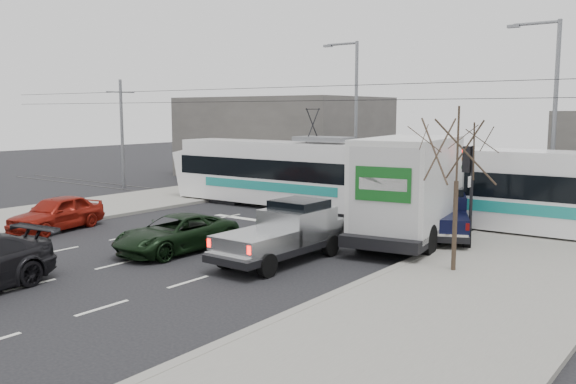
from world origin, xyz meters
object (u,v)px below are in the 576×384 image
Objects in this scene: box_truck at (413,191)px; navy_pickup at (443,214)px; bare_tree at (458,151)px; street_lamp_far at (353,109)px; tram at (394,181)px; traffic_signal at (469,173)px; street_lamp_near at (551,108)px; silver_pickup at (287,231)px; green_car at (176,234)px; red_car at (57,213)px.

box_truck is 1.68× the size of navy_pickup.
street_lamp_far is (-11.79, 13.50, 1.32)m from bare_tree.
bare_tree reaches higher than tram.
traffic_signal is 0.40× the size of street_lamp_near.
box_truck reaches higher than silver_pickup.
street_lamp_far reaches higher than box_truck.
bare_tree is 6.13m from silver_pickup.
silver_pickup is at bearing -66.48° from street_lamp_far.
tram reaches higher than box_truck.
silver_pickup is at bearing -125.91° from traffic_signal.
green_car is at bearing -161.75° from bare_tree.
bare_tree is 9.79m from tram.
silver_pickup reaches higher than green_car.
traffic_signal is at bearing -96.41° from street_lamp_near.
box_truck reaches higher than navy_pickup.
box_truck is at bearing 49.82° from green_car.
box_truck is (-1.97, -0.44, -0.75)m from traffic_signal.
bare_tree is 0.56× the size of street_lamp_near.
traffic_signal is 0.77× the size of green_car.
silver_pickup is 5.68m from box_truck.
navy_pickup is (9.41, -8.72, -4.13)m from street_lamp_far.
green_car is (-7.99, -7.00, -2.09)m from traffic_signal.
tram is at bearing 128.38° from bare_tree.
tram is 5.78× the size of red_car.
silver_pickup is 0.65× the size of box_truck.
silver_pickup is 1.26× the size of red_car.
green_car is (2.67, -16.51, -4.46)m from street_lamp_far.
traffic_signal reaches higher than navy_pickup.
green_car is at bearing -160.21° from silver_pickup.
silver_pickup is 1.09× the size of navy_pickup.
bare_tree is 4.28m from traffic_signal.
silver_pickup is at bearing -120.89° from box_truck.
traffic_signal is 0.40× the size of street_lamp_far.
bare_tree is at bearing -88.58° from street_lamp_near.
traffic_signal is at bearing 43.59° from green_car.
street_lamp_far is at bearing 101.53° from green_car.
bare_tree reaches higher than box_truck.
street_lamp_far reaches higher than navy_pickup.
street_lamp_near is 14.61m from silver_pickup.
red_car is at bearing -153.69° from traffic_signal.
red_car is (-10.09, -10.89, -1.07)m from tram.
bare_tree is at bearing -88.02° from navy_pickup.
traffic_signal is at bearing 105.76° from bare_tree.
traffic_signal reaches higher than red_car.
navy_pickup is (3.58, -2.74, -0.83)m from tram.
silver_pickup is 4.17m from green_car.
bare_tree is at bearing -0.09° from red_car.
street_lamp_far is at bearing 63.88° from red_car.
bare_tree is at bearing 17.77° from silver_pickup.
street_lamp_far is at bearing 138.28° from traffic_signal.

